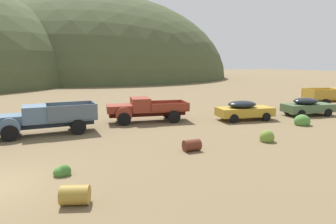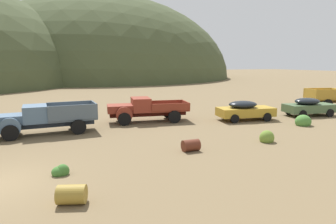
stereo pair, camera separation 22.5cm
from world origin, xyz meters
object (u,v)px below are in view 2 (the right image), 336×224
truck_chalk_blue (39,119)px  oil_drum_by_truck (191,145)px  car_weathered_green (311,106)px  car_mustard (247,110)px  oil_drum_tipped (72,194)px  truck_rust_red (142,109)px

truck_chalk_blue → oil_drum_by_truck: truck_chalk_blue is taller
truck_chalk_blue → car_weathered_green: 21.72m
truck_chalk_blue → car_mustard: (15.33, -1.24, -0.20)m
oil_drum_by_truck → oil_drum_tipped: (-6.22, -3.65, 0.02)m
truck_rust_red → truck_chalk_blue: bearing=19.2°
car_weathered_green → oil_drum_tipped: car_weathered_green is taller
truck_rust_red → oil_drum_by_truck: 8.25m
truck_chalk_blue → car_mustard: 15.38m
truck_chalk_blue → oil_drum_tipped: (1.17, -10.57, -0.70)m
car_mustard → oil_drum_tipped: size_ratio=4.60×
car_weathered_green → oil_drum_by_truck: (-14.26, -5.15, -0.51)m
car_mustard → car_weathered_green: size_ratio=1.04×
truck_rust_red → car_mustard: bearing=171.6°
car_mustard → oil_drum_by_truck: bearing=-135.3°
oil_drum_tipped → oil_drum_by_truck: bearing=30.4°
truck_rust_red → car_mustard: 8.37m
car_mustard → car_weathered_green: (6.31, -0.54, -0.00)m
truck_chalk_blue → truck_rust_red: (7.36, 1.29, -0.01)m
truck_chalk_blue → oil_drum_tipped: bearing=94.9°
truck_chalk_blue → oil_drum_tipped: truck_chalk_blue is taller
truck_chalk_blue → car_mustard: size_ratio=1.30×
truck_chalk_blue → oil_drum_by_truck: size_ratio=7.13×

